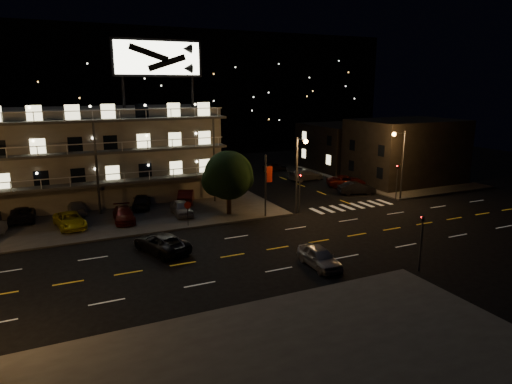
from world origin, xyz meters
name	(u,v)px	position (x,y,z in m)	size (l,w,h in m)	color
ground	(256,252)	(0.00, 0.00, 0.00)	(140.00, 140.00, 0.00)	black
curb_nw	(57,210)	(-14.00, 20.00, 0.07)	(44.00, 24.00, 0.15)	#3C3C39
curb_ne	(384,176)	(30.00, 20.00, 0.07)	(16.00, 24.00, 0.15)	#3C3C39
motel	(89,154)	(-9.94, 23.88, 5.34)	(28.00, 13.80, 18.10)	gray
side_bldg_front	(405,151)	(29.99, 16.00, 4.25)	(14.06, 10.00, 8.50)	black
side_bldg_back	(351,146)	(29.99, 28.00, 3.50)	(14.06, 12.00, 7.00)	black
hill_backdrop	(85,92)	(-5.94, 68.78, 11.55)	(120.00, 25.00, 24.00)	black
streetlight_nc	(299,167)	(8.50, 7.94, 4.96)	(0.44, 1.92, 8.00)	#2D2D30
streetlight_ne	(401,158)	(22.14, 8.30, 4.96)	(1.92, 0.44, 8.00)	#2D2D30
signal_nw	(300,189)	(9.00, 8.50, 2.57)	(0.20, 0.27, 4.60)	#2D2D30
signal_sw	(422,237)	(9.00, -8.50, 2.57)	(0.20, 0.27, 4.60)	#2D2D30
signal_ne	(397,178)	(22.00, 8.50, 2.57)	(0.27, 0.20, 4.60)	#2D2D30
banner_north	(266,184)	(5.09, 8.40, 3.43)	(0.83, 0.16, 6.40)	#2D2D30
stop_sign	(188,210)	(-3.00, 8.57, 1.71)	(0.91, 0.11, 2.61)	#2D2D30
tree	(228,177)	(1.96, 10.77, 4.02)	(5.17, 4.98, 6.51)	black
lot_car_2	(70,220)	(-13.08, 12.72, 0.83)	(2.26, 4.89, 1.36)	#D1C813
lot_car_3	(124,215)	(-8.23, 12.56, 0.82)	(1.88, 4.63, 1.34)	#50110B
lot_car_4	(182,208)	(-2.51, 12.42, 0.88)	(1.73, 4.30, 1.46)	gray
lot_car_6	(22,214)	(-17.16, 16.94, 0.85)	(2.32, 5.03, 1.40)	black
lot_car_7	(77,208)	(-12.18, 17.31, 0.80)	(1.82, 4.48, 1.30)	gray
lot_car_8	(142,201)	(-5.67, 16.82, 0.92)	(1.82, 4.52, 1.54)	black
lot_car_9	(186,196)	(-0.66, 16.99, 0.91)	(1.60, 4.60, 1.51)	#50110B
side_car_0	(357,188)	(19.57, 12.72, 0.74)	(1.57, 4.52, 1.49)	black
side_car_1	(346,181)	(21.04, 16.82, 0.71)	(2.37, 5.14, 1.43)	#50110B
side_car_2	(306,175)	(18.42, 22.70, 0.76)	(2.13, 5.25, 1.52)	gray
side_car_3	(275,167)	(17.63, 30.82, 0.64)	(1.51, 3.76, 1.28)	black
road_car_east	(319,257)	(2.97, -4.74, 0.75)	(1.76, 4.38, 1.49)	gray
road_car_west	(161,243)	(-6.83, 3.22, 0.77)	(2.54, 5.51, 1.53)	black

